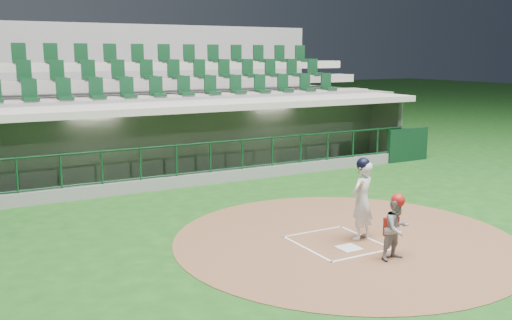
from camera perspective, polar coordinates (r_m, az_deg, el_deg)
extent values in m
plane|color=#154313|center=(12.18, 7.21, -7.87)|extent=(120.00, 120.00, 0.00)
cylinder|color=brown|center=(12.20, 8.92, -7.86)|extent=(7.20, 7.20, 0.01)
cube|color=silver|center=(11.65, 9.26, -8.68)|extent=(0.43, 0.43, 0.02)
cube|color=white|center=(11.53, 5.05, -8.81)|extent=(0.05, 1.80, 0.01)
cube|color=white|center=(12.39, 10.87, -7.57)|extent=(0.05, 1.80, 0.01)
cube|color=silver|center=(12.60, 5.73, -7.13)|extent=(1.55, 0.05, 0.01)
cube|color=white|center=(11.32, 10.68, -9.33)|extent=(1.55, 0.05, 0.01)
cube|color=slate|center=(18.67, -6.50, -3.10)|extent=(15.00, 3.00, 0.10)
cube|color=slate|center=(19.87, -8.35, 1.80)|extent=(15.00, 0.20, 2.70)
cube|color=#BDB5A7|center=(19.72, -8.24, 2.47)|extent=(13.50, 0.04, 0.90)
cube|color=slate|center=(22.31, 11.54, 2.65)|extent=(0.20, 3.00, 2.70)
cube|color=#ADA69C|center=(17.99, -6.38, 5.59)|extent=(15.40, 3.50, 0.20)
cube|color=slate|center=(17.13, -4.56, -1.90)|extent=(15.00, 0.15, 0.40)
cube|color=black|center=(16.86, -4.64, 3.33)|extent=(15.00, 0.01, 0.95)
cube|color=brown|center=(19.56, -7.69, -1.67)|extent=(12.75, 0.40, 0.45)
cube|color=white|center=(17.32, -15.92, 4.64)|extent=(1.30, 0.35, 0.04)
cube|color=white|center=(19.56, 1.52, 5.66)|extent=(1.30, 0.35, 0.04)
cube|color=black|center=(21.37, 14.90, 1.49)|extent=(1.80, 0.18, 1.20)
imported|color=#A01113|center=(17.91, -24.03, -1.80)|extent=(1.05, 0.65, 1.58)
imported|color=#A31311|center=(18.43, -12.71, -0.73)|extent=(1.03, 0.76, 1.62)
imported|color=#9C1510|center=(19.71, -2.90, 0.17)|extent=(0.79, 0.53, 1.57)
imported|color=#9C1A10|center=(21.09, 4.10, 0.89)|extent=(1.57, 0.91, 1.61)
cube|color=slate|center=(21.36, -9.93, 3.17)|extent=(17.00, 6.50, 2.50)
cube|color=gray|center=(19.84, -8.61, 6.00)|extent=(16.60, 0.95, 0.30)
cube|color=gray|center=(20.70, -9.58, 7.68)|extent=(16.60, 0.95, 0.30)
cube|color=#AAA699|center=(21.58, -10.48, 9.22)|extent=(16.60, 0.95, 0.30)
cube|color=gray|center=(24.42, -12.63, 7.22)|extent=(17.00, 0.25, 5.05)
imported|color=silver|center=(12.03, 10.55, -4.02)|extent=(0.70, 0.57, 1.66)
sphere|color=black|center=(11.86, 10.68, -0.42)|extent=(0.28, 0.28, 0.28)
cylinder|color=#A17649|center=(11.59, 10.45, -2.49)|extent=(0.58, 0.79, 0.39)
imported|color=gray|center=(11.07, 13.89, -6.68)|extent=(0.62, 0.50, 1.19)
sphere|color=#B41513|center=(10.93, 14.01, -3.94)|extent=(0.26, 0.26, 0.26)
cube|color=#9C1710|center=(11.18, 13.37, -6.44)|extent=(0.32, 0.10, 0.35)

